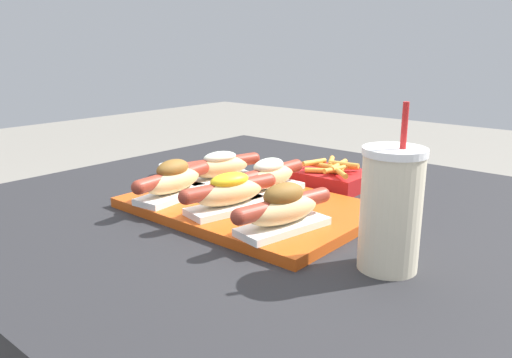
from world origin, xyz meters
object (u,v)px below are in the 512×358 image
drink_cup (391,209)px  fries_basket (329,177)px  sauce_bowl (171,169)px  hot_dog_3 (220,167)px  hot_dog_4 (269,177)px  hot_dog_1 (230,192)px  hot_dog_0 (173,180)px  hot_dog_2 (283,209)px  serving_tray (249,207)px

drink_cup → fries_basket: size_ratio=1.37×
sauce_bowl → fries_basket: (0.33, 0.16, 0.01)m
hot_dog_3 → fries_basket: hot_dog_3 is taller
hot_dog_4 → sauce_bowl: hot_dog_4 is taller
hot_dog_1 → hot_dog_3: 0.19m
hot_dog_0 → drink_cup: size_ratio=0.86×
sauce_bowl → fries_basket: fries_basket is taller
hot_dog_1 → drink_cup: size_ratio=0.85×
hot_dog_4 → hot_dog_0: bearing=-130.6°
hot_dog_3 → drink_cup: size_ratio=0.84×
hot_dog_2 → hot_dog_3: size_ratio=1.01×
hot_dog_1 → drink_cup: drink_cup is taller
hot_dog_0 → sauce_bowl: hot_dog_0 is taller
hot_dog_0 → sauce_bowl: bearing=141.1°
serving_tray → sauce_bowl: size_ratio=7.52×
serving_tray → hot_dog_1: size_ratio=2.23×
hot_dog_4 → drink_cup: 0.34m
hot_dog_1 → hot_dog_4: size_ratio=0.98×
hot_dog_2 → hot_dog_3: bearing=153.5°
serving_tray → drink_cup: 0.32m
hot_dog_1 → fries_basket: (0.01, 0.30, -0.03)m
hot_dog_0 → hot_dog_2: size_ratio=1.01×
hot_dog_4 → drink_cup: drink_cup is taller
hot_dog_1 → hot_dog_3: (-0.14, 0.12, -0.00)m
serving_tray → hot_dog_1: hot_dog_1 is taller
hot_dog_0 → fries_basket: (0.15, 0.31, -0.03)m
hot_dog_2 → drink_cup: bearing=5.3°
hot_dog_3 → drink_cup: bearing=-15.2°
hot_dog_2 → fries_basket: (-0.12, 0.31, -0.03)m
hot_dog_2 → sauce_bowl: bearing=161.5°
fries_basket → sauce_bowl: bearing=-153.7°
serving_tray → hot_dog_0: hot_dog_0 is taller
hot_dog_1 → drink_cup: bearing=0.3°
hot_dog_1 → hot_dog_2: hot_dog_2 is taller
drink_cup → fries_basket: bearing=133.7°
hot_dog_2 → hot_dog_3: (-0.27, 0.13, -0.00)m
serving_tray → hot_dog_1: (0.01, -0.06, 0.04)m
sauce_bowl → hot_dog_1: bearing=-23.1°
sauce_bowl → hot_dog_3: bearing=-4.9°
hot_dog_4 → drink_cup: size_ratio=0.86×
sauce_bowl → drink_cup: 0.63m
hot_dog_2 → drink_cup: (0.17, 0.02, 0.03)m
serving_tray → hot_dog_2: 0.16m
hot_dog_4 → drink_cup: (0.31, -0.12, 0.03)m
hot_dog_1 → hot_dog_4: bearing=96.6°
hot_dog_2 → fries_basket: size_ratio=1.16×
hot_dog_1 → sauce_bowl: size_ratio=3.37×
hot_dog_1 → drink_cup: (0.30, 0.00, 0.03)m
hot_dog_0 → sauce_bowl: size_ratio=3.42×
hot_dog_3 → hot_dog_2: bearing=-26.5°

